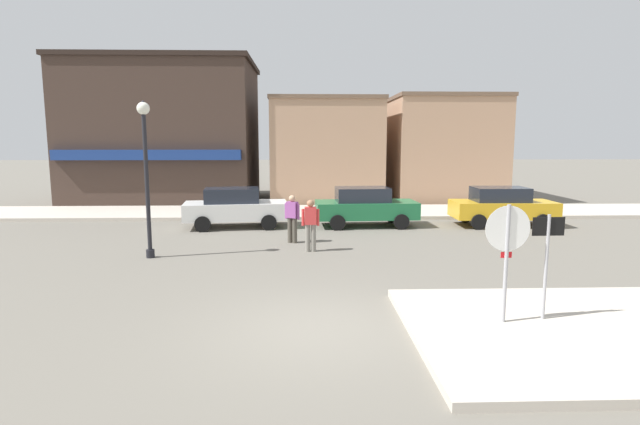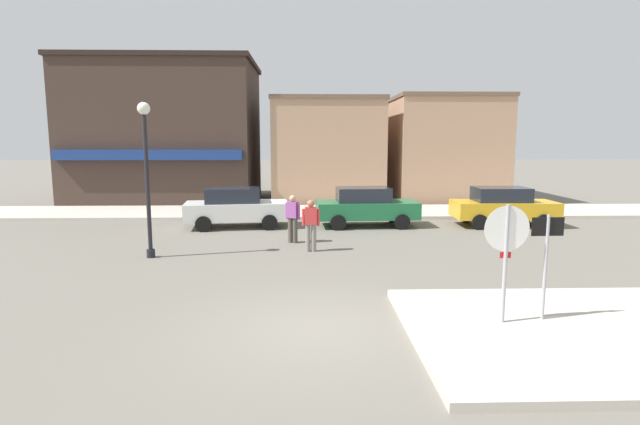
{
  "view_description": "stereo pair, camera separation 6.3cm",
  "coord_description": "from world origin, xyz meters",
  "px_view_note": "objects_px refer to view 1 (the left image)",
  "views": [
    {
      "loc": [
        -0.26,
        -8.71,
        3.42
      ],
      "look_at": [
        0.17,
        4.5,
        1.5
      ],
      "focal_mm": 28.0,
      "sensor_mm": 36.0,
      "label": 1
    },
    {
      "loc": [
        -0.2,
        -8.71,
        3.42
      ],
      "look_at": [
        0.17,
        4.5,
        1.5
      ],
      "focal_mm": 28.0,
      "sensor_mm": 36.0,
      "label": 2
    }
  ],
  "objects_px": {
    "stop_sign": "(507,248)",
    "parked_car_third": "(502,206)",
    "lamp_post": "(146,156)",
    "pedestrian_crossing_far": "(292,217)",
    "parked_car_nearest": "(235,207)",
    "pedestrian_crossing_near": "(310,224)",
    "parked_car_second": "(365,206)",
    "one_way_sign": "(547,256)"
  },
  "relations": [
    {
      "from": "stop_sign",
      "to": "parked_car_third",
      "type": "xyz_separation_m",
      "value": [
        4.35,
        10.99,
        -0.71
      ]
    },
    {
      "from": "lamp_post",
      "to": "pedestrian_crossing_far",
      "type": "bearing_deg",
      "value": 25.95
    },
    {
      "from": "parked_car_nearest",
      "to": "stop_sign",
      "type": "bearing_deg",
      "value": -60.08
    },
    {
      "from": "stop_sign",
      "to": "pedestrian_crossing_near",
      "type": "bearing_deg",
      "value": 117.45
    },
    {
      "from": "parked_car_nearest",
      "to": "pedestrian_crossing_far",
      "type": "bearing_deg",
      "value": -53.02
    },
    {
      "from": "parked_car_nearest",
      "to": "lamp_post",
      "type": "bearing_deg",
      "value": -109.49
    },
    {
      "from": "stop_sign",
      "to": "pedestrian_crossing_near",
      "type": "height_order",
      "value": "stop_sign"
    },
    {
      "from": "parked_car_nearest",
      "to": "parked_car_second",
      "type": "height_order",
      "value": "same"
    },
    {
      "from": "parked_car_nearest",
      "to": "pedestrian_crossing_near",
      "type": "bearing_deg",
      "value": -56.62
    },
    {
      "from": "parked_car_nearest",
      "to": "parked_car_second",
      "type": "distance_m",
      "value": 5.16
    },
    {
      "from": "parked_car_third",
      "to": "pedestrian_crossing_far",
      "type": "bearing_deg",
      "value": -159.7
    },
    {
      "from": "one_way_sign",
      "to": "parked_car_second",
      "type": "xyz_separation_m",
      "value": [
        -1.96,
        10.96,
        -0.52
      ]
    },
    {
      "from": "lamp_post",
      "to": "parked_car_third",
      "type": "distance_m",
      "value": 13.65
    },
    {
      "from": "one_way_sign",
      "to": "parked_car_second",
      "type": "height_order",
      "value": "one_way_sign"
    },
    {
      "from": "one_way_sign",
      "to": "parked_car_second",
      "type": "distance_m",
      "value": 11.15
    },
    {
      "from": "lamp_post",
      "to": "parked_car_nearest",
      "type": "xyz_separation_m",
      "value": [
        1.8,
        5.1,
        -2.15
      ]
    },
    {
      "from": "lamp_post",
      "to": "parked_car_second",
      "type": "height_order",
      "value": "lamp_post"
    },
    {
      "from": "parked_car_second",
      "to": "pedestrian_crossing_near",
      "type": "bearing_deg",
      "value": -116.43
    },
    {
      "from": "one_way_sign",
      "to": "parked_car_second",
      "type": "relative_size",
      "value": 0.52
    },
    {
      "from": "parked_car_nearest",
      "to": "parked_car_third",
      "type": "bearing_deg",
      "value": 0.01
    },
    {
      "from": "lamp_post",
      "to": "stop_sign",
      "type": "bearing_deg",
      "value": -35.95
    },
    {
      "from": "parked_car_third",
      "to": "one_way_sign",
      "type": "bearing_deg",
      "value": -108.1
    },
    {
      "from": "lamp_post",
      "to": "pedestrian_crossing_far",
      "type": "xyz_separation_m",
      "value": [
        4.13,
        2.01,
        -2.09
      ]
    },
    {
      "from": "stop_sign",
      "to": "lamp_post",
      "type": "height_order",
      "value": "lamp_post"
    },
    {
      "from": "parked_car_second",
      "to": "parked_car_third",
      "type": "xyz_separation_m",
      "value": [
        5.51,
        -0.1,
        0.0
      ]
    },
    {
      "from": "parked_car_third",
      "to": "pedestrian_crossing_far",
      "type": "height_order",
      "value": "pedestrian_crossing_far"
    },
    {
      "from": "one_way_sign",
      "to": "parked_car_third",
      "type": "height_order",
      "value": "one_way_sign"
    },
    {
      "from": "pedestrian_crossing_far",
      "to": "parked_car_second",
      "type": "bearing_deg",
      "value": 48.27
    },
    {
      "from": "parked_car_nearest",
      "to": "pedestrian_crossing_near",
      "type": "relative_size",
      "value": 2.59
    },
    {
      "from": "pedestrian_crossing_near",
      "to": "pedestrian_crossing_far",
      "type": "relative_size",
      "value": 1.0
    },
    {
      "from": "stop_sign",
      "to": "one_way_sign",
      "type": "bearing_deg",
      "value": 9.08
    },
    {
      "from": "stop_sign",
      "to": "one_way_sign",
      "type": "relative_size",
      "value": 1.1
    },
    {
      "from": "parked_car_nearest",
      "to": "pedestrian_crossing_near",
      "type": "distance_m",
      "value": 5.3
    },
    {
      "from": "one_way_sign",
      "to": "parked_car_second",
      "type": "bearing_deg",
      "value": 100.12
    },
    {
      "from": "parked_car_second",
      "to": "pedestrian_crossing_far",
      "type": "xyz_separation_m",
      "value": [
        -2.84,
        -3.18,
        0.06
      ]
    },
    {
      "from": "stop_sign",
      "to": "parked_car_third",
      "type": "bearing_deg",
      "value": 68.42
    },
    {
      "from": "parked_car_second",
      "to": "one_way_sign",
      "type": "bearing_deg",
      "value": -79.88
    },
    {
      "from": "stop_sign",
      "to": "pedestrian_crossing_far",
      "type": "distance_m",
      "value": 8.88
    },
    {
      "from": "one_way_sign",
      "to": "parked_car_nearest",
      "type": "xyz_separation_m",
      "value": [
        -7.12,
        10.86,
        -0.52
      ]
    },
    {
      "from": "lamp_post",
      "to": "parked_car_second",
      "type": "relative_size",
      "value": 1.12
    },
    {
      "from": "one_way_sign",
      "to": "lamp_post",
      "type": "distance_m",
      "value": 10.75
    },
    {
      "from": "pedestrian_crossing_near",
      "to": "lamp_post",
      "type": "bearing_deg",
      "value": -171.93
    }
  ]
}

